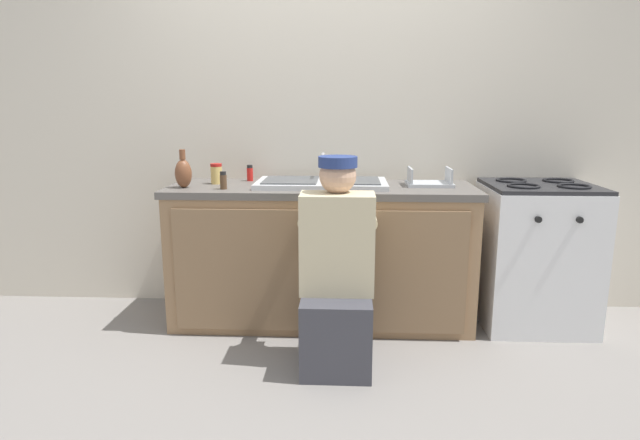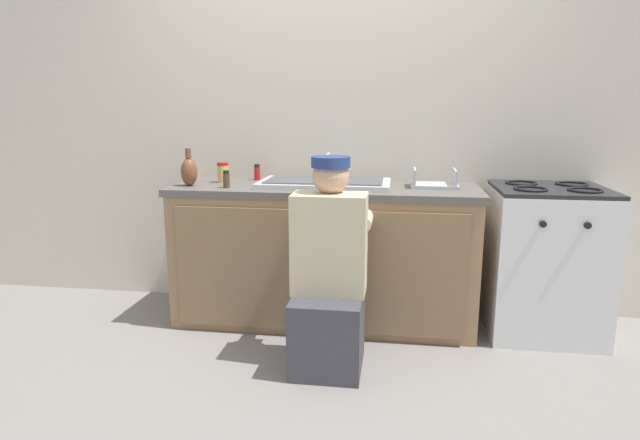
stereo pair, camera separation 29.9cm
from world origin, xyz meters
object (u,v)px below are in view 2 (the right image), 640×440
(spice_bottle_pepper, at_px, (226,179))
(vase_decorative, at_px, (189,171))
(sink_double_basin, at_px, (325,183))
(stove_range, at_px, (545,261))
(plumber_person, at_px, (329,282))
(spice_bottle_red, at_px, (257,172))
(condiment_jar, at_px, (223,172))
(dish_rack_tray, at_px, (434,183))

(spice_bottle_pepper, bearing_deg, vase_decorative, 169.90)
(sink_double_basin, xyz_separation_m, stove_range, (1.33, -0.00, -0.44))
(plumber_person, relative_size, spice_bottle_red, 10.52)
(condiment_jar, bearing_deg, spice_bottle_red, 37.24)
(vase_decorative, bearing_deg, spice_bottle_pepper, -10.10)
(vase_decorative, bearing_deg, sink_double_basin, 8.52)
(vase_decorative, bearing_deg, stove_range, 3.22)
(vase_decorative, distance_m, spice_bottle_pepper, 0.26)
(spice_bottle_pepper, bearing_deg, dish_rack_tray, 9.58)
(sink_double_basin, distance_m, stove_range, 1.40)
(stove_range, bearing_deg, sink_double_basin, 179.91)
(spice_bottle_pepper, xyz_separation_m, dish_rack_tray, (1.24, 0.21, -0.03))
(vase_decorative, xyz_separation_m, spice_bottle_pepper, (0.25, -0.04, -0.04))
(spice_bottle_red, relative_size, dish_rack_tray, 0.37)
(stove_range, distance_m, vase_decorative, 2.22)
(stove_range, relative_size, dish_rack_tray, 3.23)
(vase_decorative, xyz_separation_m, condiment_jar, (0.16, 0.17, -0.03))
(sink_double_basin, bearing_deg, dish_rack_tray, 3.49)
(stove_range, relative_size, vase_decorative, 3.93)
(spice_bottle_red, xyz_separation_m, dish_rack_tray, (1.15, -0.15, -0.03))
(sink_double_basin, relative_size, vase_decorative, 3.48)
(stove_range, xyz_separation_m, condiment_jar, (-2.00, 0.05, 0.49))
(spice_bottle_red, bearing_deg, dish_rack_tray, -7.51)
(sink_double_basin, bearing_deg, spice_bottle_red, 158.25)
(condiment_jar, distance_m, dish_rack_tray, 1.33)
(sink_double_basin, xyz_separation_m, dish_rack_tray, (0.67, 0.04, 0.01))
(stove_range, distance_m, plumber_person, 1.37)
(sink_double_basin, bearing_deg, stove_range, -0.09)
(plumber_person, distance_m, spice_bottle_red, 1.10)
(dish_rack_tray, bearing_deg, vase_decorative, -173.71)
(spice_bottle_red, bearing_deg, plumber_person, -54.07)
(condiment_jar, bearing_deg, spice_bottle_pepper, -66.73)
(plumber_person, height_order, dish_rack_tray, plumber_person)
(stove_range, bearing_deg, spice_bottle_red, 173.90)
(stove_range, relative_size, spice_bottle_red, 8.61)
(stove_range, height_order, vase_decorative, vase_decorative)
(vase_decorative, relative_size, spice_bottle_red, 2.19)
(stove_range, height_order, dish_rack_tray, dish_rack_tray)
(stove_range, distance_m, dish_rack_tray, 0.81)
(stove_range, bearing_deg, spice_bottle_pepper, -175.01)
(sink_double_basin, relative_size, spice_bottle_red, 7.62)
(vase_decorative, bearing_deg, condiment_jar, 47.59)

